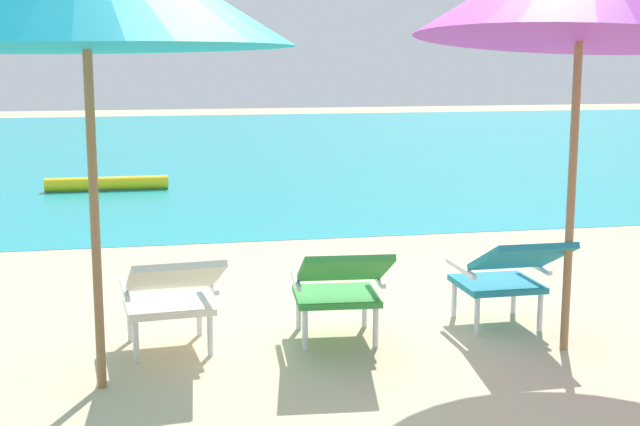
% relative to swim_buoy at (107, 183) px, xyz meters
% --- Properties ---
extents(ground_plane, '(40.00, 40.00, 0.00)m').
position_rel_swim_buoy_xyz_m(ground_plane, '(1.59, -2.65, -0.10)').
color(ground_plane, '#CCB78E').
extents(ocean_band, '(40.00, 18.00, 0.01)m').
position_rel_swim_buoy_xyz_m(ocean_band, '(1.59, 5.37, -0.09)').
color(ocean_band, teal).
rests_on(ocean_band, ground_plane).
extents(swim_buoy, '(1.60, 0.18, 0.18)m').
position_rel_swim_buoy_xyz_m(swim_buoy, '(0.00, 0.00, 0.00)').
color(swim_buoy, yellow).
rests_on(swim_buoy, ocean_band).
extents(lounge_chair_left, '(0.61, 0.92, 0.68)m').
position_rel_swim_buoy_xyz_m(lounge_chair_left, '(0.58, -6.87, 0.31)').
color(lounge_chair_left, silver).
rests_on(lounge_chair_left, ground_plane).
extents(lounge_chair_center, '(0.61, 0.92, 0.68)m').
position_rel_swim_buoy_xyz_m(lounge_chair_center, '(1.60, -6.87, 0.31)').
color(lounge_chair_center, '#338E3D').
rests_on(lounge_chair_center, ground_plane).
extents(lounge_chair_right, '(0.55, 0.88, 0.68)m').
position_rel_swim_buoy_xyz_m(lounge_chair_right, '(2.74, -6.79, 0.31)').
color(lounge_chair_right, teal).
rests_on(lounge_chair_right, ground_plane).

